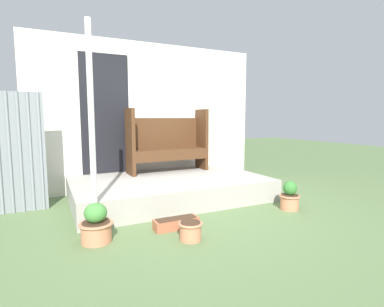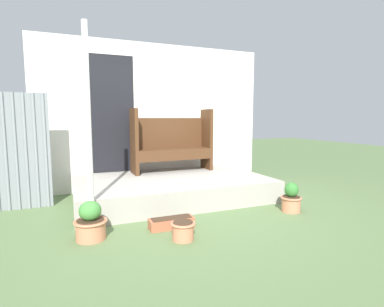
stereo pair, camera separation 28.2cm
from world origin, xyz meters
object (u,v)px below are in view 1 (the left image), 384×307
at_px(support_post, 92,129).
at_px(flower_pot_middle, 190,230).
at_px(flower_pot_right, 290,197).
at_px(flower_pot_left, 96,225).
at_px(planter_box_rect, 176,223).
at_px(bench, 167,141).

xyz_separation_m(support_post, flower_pot_middle, (0.86, -0.66, -1.05)).
xyz_separation_m(flower_pot_middle, flower_pot_right, (1.71, 0.34, 0.07)).
height_order(support_post, flower_pot_right, support_post).
height_order(flower_pot_left, planter_box_rect, flower_pot_left).
xyz_separation_m(bench, flower_pot_middle, (-0.62, -2.21, -0.76)).
bearing_deg(bench, flower_pot_middle, -107.46).
distance_m(support_post, flower_pot_right, 2.77).
distance_m(support_post, planter_box_rect, 1.42).
xyz_separation_m(flower_pot_right, planter_box_rect, (-1.71, 0.03, -0.12)).
distance_m(support_post, flower_pot_middle, 1.51).
height_order(support_post, flower_pot_left, support_post).
bearing_deg(flower_pot_left, bench, 50.49).
height_order(bench, planter_box_rect, bench).
relative_size(flower_pot_middle, flower_pot_right, 0.66).
distance_m(flower_pot_left, planter_box_rect, 0.90).
distance_m(bench, planter_box_rect, 2.10).
height_order(flower_pot_right, planter_box_rect, flower_pot_right).
xyz_separation_m(bench, flower_pot_right, (1.09, -1.87, -0.69)).
height_order(flower_pot_left, flower_pot_middle, flower_pot_left).
bearing_deg(flower_pot_right, flower_pot_middle, -168.70).
bearing_deg(support_post, flower_pot_middle, -37.22).
xyz_separation_m(bench, flower_pot_left, (-1.51, -1.83, -0.69)).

